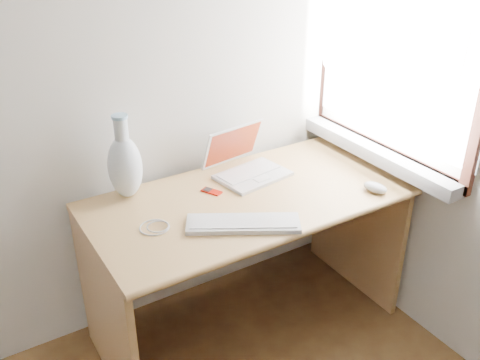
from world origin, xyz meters
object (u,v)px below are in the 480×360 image
laptop (248,164)px  external_keyboard (243,223)px  desk (238,228)px  vase (125,165)px

laptop → external_keyboard: laptop is taller
desk → external_keyboard: external_keyboard is taller
desk → vase: size_ratio=3.72×
desk → laptop: size_ratio=3.98×
desk → vase: (-0.43, 0.19, 0.35)m
laptop → external_keyboard: bearing=-133.2°
laptop → external_keyboard: 0.45m
external_keyboard → vase: vase is taller
desk → laptop: laptop is taller
desk → laptop: 0.30m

